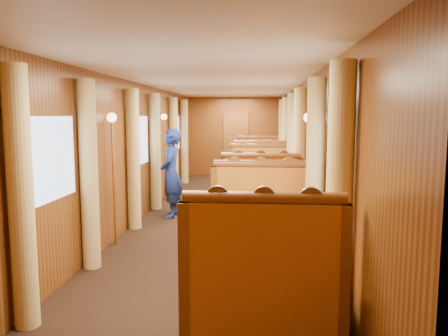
# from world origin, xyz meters

# --- Properties ---
(floor) EXTENTS (3.00, 12.00, 0.01)m
(floor) POSITION_xyz_m (0.00, 0.00, 0.00)
(floor) COLOR black
(floor) RESTS_ON ground
(ceiling) EXTENTS (3.00, 12.00, 0.01)m
(ceiling) POSITION_xyz_m (0.00, 0.00, 2.50)
(ceiling) COLOR silver
(ceiling) RESTS_ON wall_left
(wall_far) EXTENTS (3.00, 0.01, 2.50)m
(wall_far) POSITION_xyz_m (0.00, 6.00, 1.25)
(wall_far) COLOR brown
(wall_far) RESTS_ON floor
(wall_near) EXTENTS (3.00, 0.01, 2.50)m
(wall_near) POSITION_xyz_m (0.00, -6.00, 1.25)
(wall_near) COLOR brown
(wall_near) RESTS_ON floor
(wall_left) EXTENTS (0.01, 12.00, 2.50)m
(wall_left) POSITION_xyz_m (-1.50, 0.00, 1.25)
(wall_left) COLOR brown
(wall_left) RESTS_ON floor
(wall_right) EXTENTS (0.01, 12.00, 2.50)m
(wall_right) POSITION_xyz_m (1.50, 0.00, 1.25)
(wall_right) COLOR brown
(wall_right) RESTS_ON floor
(doorway_far) EXTENTS (0.80, 0.04, 2.00)m
(doorway_far) POSITION_xyz_m (0.00, 5.97, 1.00)
(doorway_far) COLOR brown
(doorway_far) RESTS_ON floor
(table_near) EXTENTS (1.05, 0.72, 0.75)m
(table_near) POSITION_xyz_m (0.75, -3.50, 0.38)
(table_near) COLOR white
(table_near) RESTS_ON floor
(banquette_near_fwd) EXTENTS (1.30, 0.55, 1.34)m
(banquette_near_fwd) POSITION_xyz_m (0.75, -4.51, 0.42)
(banquette_near_fwd) COLOR #B04313
(banquette_near_fwd) RESTS_ON floor
(banquette_near_aft) EXTENTS (1.30, 0.55, 1.34)m
(banquette_near_aft) POSITION_xyz_m (0.75, -2.49, 0.42)
(banquette_near_aft) COLOR #B04313
(banquette_near_aft) RESTS_ON floor
(table_mid) EXTENTS (1.05, 0.72, 0.75)m
(table_mid) POSITION_xyz_m (0.75, 0.00, 0.38)
(table_mid) COLOR white
(table_mid) RESTS_ON floor
(banquette_mid_fwd) EXTENTS (1.30, 0.55, 1.34)m
(banquette_mid_fwd) POSITION_xyz_m (0.75, -1.01, 0.42)
(banquette_mid_fwd) COLOR #B04313
(banquette_mid_fwd) RESTS_ON floor
(banquette_mid_aft) EXTENTS (1.30, 0.55, 1.34)m
(banquette_mid_aft) POSITION_xyz_m (0.75, 1.01, 0.42)
(banquette_mid_aft) COLOR #B04313
(banquette_mid_aft) RESTS_ON floor
(table_far) EXTENTS (1.05, 0.72, 0.75)m
(table_far) POSITION_xyz_m (0.75, 3.50, 0.38)
(table_far) COLOR white
(table_far) RESTS_ON floor
(banquette_far_fwd) EXTENTS (1.30, 0.55, 1.34)m
(banquette_far_fwd) POSITION_xyz_m (0.75, 2.49, 0.42)
(banquette_far_fwd) COLOR #B04313
(banquette_far_fwd) RESTS_ON floor
(banquette_far_aft) EXTENTS (1.30, 0.55, 1.34)m
(banquette_far_aft) POSITION_xyz_m (0.75, 4.51, 0.42)
(banquette_far_aft) COLOR #B04313
(banquette_far_aft) RESTS_ON floor
(tea_tray) EXTENTS (0.42, 0.38, 0.01)m
(tea_tray) POSITION_xyz_m (0.63, -3.52, 0.76)
(tea_tray) COLOR silver
(tea_tray) RESTS_ON table_near
(teapot_left) EXTENTS (0.19, 0.17, 0.13)m
(teapot_left) POSITION_xyz_m (0.57, -3.60, 0.81)
(teapot_left) COLOR silver
(teapot_left) RESTS_ON tea_tray
(teapot_right) EXTENTS (0.17, 0.14, 0.11)m
(teapot_right) POSITION_xyz_m (0.71, -3.65, 0.81)
(teapot_right) COLOR silver
(teapot_right) RESTS_ON tea_tray
(teapot_back) EXTENTS (0.20, 0.16, 0.14)m
(teapot_back) POSITION_xyz_m (0.66, -3.45, 0.82)
(teapot_back) COLOR silver
(teapot_back) RESTS_ON tea_tray
(fruit_plate) EXTENTS (0.21, 0.21, 0.05)m
(fruit_plate) POSITION_xyz_m (1.07, -3.60, 0.77)
(fruit_plate) COLOR white
(fruit_plate) RESTS_ON table_near
(cup_inboard) EXTENTS (0.08, 0.08, 0.26)m
(cup_inboard) POSITION_xyz_m (0.40, -3.39, 0.86)
(cup_inboard) COLOR white
(cup_inboard) RESTS_ON table_near
(cup_outboard) EXTENTS (0.08, 0.08, 0.26)m
(cup_outboard) POSITION_xyz_m (0.42, -3.32, 0.86)
(cup_outboard) COLOR white
(cup_outboard) RESTS_ON table_near
(rose_vase_mid) EXTENTS (0.06, 0.06, 0.36)m
(rose_vase_mid) POSITION_xyz_m (0.74, 0.04, 0.93)
(rose_vase_mid) COLOR silver
(rose_vase_mid) RESTS_ON table_mid
(rose_vase_far) EXTENTS (0.06, 0.06, 0.36)m
(rose_vase_far) POSITION_xyz_m (0.73, 3.50, 0.93)
(rose_vase_far) COLOR silver
(rose_vase_far) RESTS_ON table_far
(window_left_near) EXTENTS (0.01, 1.20, 0.90)m
(window_left_near) POSITION_xyz_m (-1.49, -3.50, 1.45)
(window_left_near) COLOR #93ADD1
(window_left_near) RESTS_ON wall_left
(curtain_left_near_a) EXTENTS (0.22, 0.22, 2.35)m
(curtain_left_near_a) POSITION_xyz_m (-1.38, -4.28, 1.18)
(curtain_left_near_a) COLOR #DABD6F
(curtain_left_near_a) RESTS_ON floor
(curtain_left_near_b) EXTENTS (0.22, 0.22, 2.35)m
(curtain_left_near_b) POSITION_xyz_m (-1.38, -2.72, 1.18)
(curtain_left_near_b) COLOR #DABD6F
(curtain_left_near_b) RESTS_ON floor
(window_right_near) EXTENTS (0.01, 1.20, 0.90)m
(window_right_near) POSITION_xyz_m (1.49, -3.50, 1.45)
(window_right_near) COLOR #93ADD1
(window_right_near) RESTS_ON wall_right
(curtain_right_near_a) EXTENTS (0.22, 0.22, 2.35)m
(curtain_right_near_a) POSITION_xyz_m (1.38, -4.28, 1.18)
(curtain_right_near_a) COLOR #DABD6F
(curtain_right_near_a) RESTS_ON floor
(curtain_right_near_b) EXTENTS (0.22, 0.22, 2.35)m
(curtain_right_near_b) POSITION_xyz_m (1.38, -2.72, 1.18)
(curtain_right_near_b) COLOR #DABD6F
(curtain_right_near_b) RESTS_ON floor
(window_left_mid) EXTENTS (0.01, 1.20, 0.90)m
(window_left_mid) POSITION_xyz_m (-1.49, 0.00, 1.45)
(window_left_mid) COLOR #93ADD1
(window_left_mid) RESTS_ON wall_left
(curtain_left_mid_a) EXTENTS (0.22, 0.22, 2.35)m
(curtain_left_mid_a) POSITION_xyz_m (-1.38, -0.78, 1.18)
(curtain_left_mid_a) COLOR #DABD6F
(curtain_left_mid_a) RESTS_ON floor
(curtain_left_mid_b) EXTENTS (0.22, 0.22, 2.35)m
(curtain_left_mid_b) POSITION_xyz_m (-1.38, 0.78, 1.18)
(curtain_left_mid_b) COLOR #DABD6F
(curtain_left_mid_b) RESTS_ON floor
(window_right_mid) EXTENTS (0.01, 1.20, 0.90)m
(window_right_mid) POSITION_xyz_m (1.49, 0.00, 1.45)
(window_right_mid) COLOR #93ADD1
(window_right_mid) RESTS_ON wall_right
(curtain_right_mid_a) EXTENTS (0.22, 0.22, 2.35)m
(curtain_right_mid_a) POSITION_xyz_m (1.38, -0.78, 1.18)
(curtain_right_mid_a) COLOR #DABD6F
(curtain_right_mid_a) RESTS_ON floor
(curtain_right_mid_b) EXTENTS (0.22, 0.22, 2.35)m
(curtain_right_mid_b) POSITION_xyz_m (1.38, 0.78, 1.18)
(curtain_right_mid_b) COLOR #DABD6F
(curtain_right_mid_b) RESTS_ON floor
(window_left_far) EXTENTS (0.01, 1.20, 0.90)m
(window_left_far) POSITION_xyz_m (-1.49, 3.50, 1.45)
(window_left_far) COLOR #93ADD1
(window_left_far) RESTS_ON wall_left
(curtain_left_far_a) EXTENTS (0.22, 0.22, 2.35)m
(curtain_left_far_a) POSITION_xyz_m (-1.38, 2.72, 1.18)
(curtain_left_far_a) COLOR #DABD6F
(curtain_left_far_a) RESTS_ON floor
(curtain_left_far_b) EXTENTS (0.22, 0.22, 2.35)m
(curtain_left_far_b) POSITION_xyz_m (-1.38, 4.28, 1.18)
(curtain_left_far_b) COLOR #DABD6F
(curtain_left_far_b) RESTS_ON floor
(window_right_far) EXTENTS (0.01, 1.20, 0.90)m
(window_right_far) POSITION_xyz_m (1.49, 3.50, 1.45)
(window_right_far) COLOR #93ADD1
(window_right_far) RESTS_ON wall_right
(curtain_right_far_a) EXTENTS (0.22, 0.22, 2.35)m
(curtain_right_far_a) POSITION_xyz_m (1.38, 2.72, 1.18)
(curtain_right_far_a) COLOR #DABD6F
(curtain_right_far_a) RESTS_ON floor
(curtain_right_far_b) EXTENTS (0.22, 0.22, 2.35)m
(curtain_right_far_b) POSITION_xyz_m (1.38, 4.28, 1.18)
(curtain_right_far_b) COLOR #DABD6F
(curtain_right_far_b) RESTS_ON floor
(sconce_left_fore) EXTENTS (0.14, 0.14, 1.95)m
(sconce_left_fore) POSITION_xyz_m (-1.40, -1.75, 1.38)
(sconce_left_fore) COLOR #BF8C3F
(sconce_left_fore) RESTS_ON floor
(sconce_right_fore) EXTENTS (0.14, 0.14, 1.95)m
(sconce_right_fore) POSITION_xyz_m (1.40, -1.75, 1.38)
(sconce_right_fore) COLOR #BF8C3F
(sconce_right_fore) RESTS_ON floor
(sconce_left_aft) EXTENTS (0.14, 0.14, 1.95)m
(sconce_left_aft) POSITION_xyz_m (-1.40, 1.75, 1.38)
(sconce_left_aft) COLOR #BF8C3F
(sconce_left_aft) RESTS_ON floor
(sconce_right_aft) EXTENTS (0.14, 0.14, 1.95)m
(sconce_right_aft) POSITION_xyz_m (1.40, 1.75, 1.38)
(sconce_right_aft) COLOR #BF8C3F
(sconce_right_aft) RESTS_ON floor
(steward) EXTENTS (0.43, 0.63, 1.66)m
(steward) POSITION_xyz_m (-0.92, 0.09, 0.83)
(steward) COLOR navy
(steward) RESTS_ON floor
(passenger) EXTENTS (0.40, 0.44, 0.76)m
(passenger) POSITION_xyz_m (0.75, 0.74, 0.74)
(passenger) COLOR beige
(passenger) RESTS_ON banquette_mid_aft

